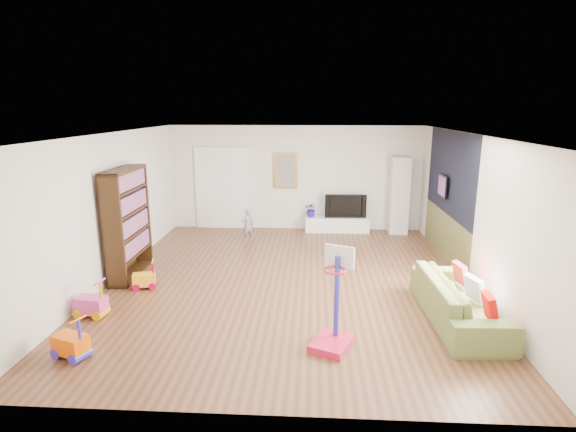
# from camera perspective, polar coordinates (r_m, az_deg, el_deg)

# --- Properties ---
(floor) EXTENTS (6.50, 7.50, 0.00)m
(floor) POSITION_cam_1_polar(r_m,az_deg,el_deg) (8.44, -0.16, -8.26)
(floor) COLOR brown
(floor) RESTS_ON ground
(ceiling) EXTENTS (6.50, 7.50, 0.00)m
(ceiling) POSITION_cam_1_polar(r_m,az_deg,el_deg) (7.84, -0.17, 10.37)
(ceiling) COLOR white
(ceiling) RESTS_ON ground
(wall_back) EXTENTS (6.50, 0.00, 2.70)m
(wall_back) POSITION_cam_1_polar(r_m,az_deg,el_deg) (11.71, 0.93, 4.82)
(wall_back) COLOR silver
(wall_back) RESTS_ON ground
(wall_front) EXTENTS (6.50, 0.00, 2.70)m
(wall_front) POSITION_cam_1_polar(r_m,az_deg,el_deg) (4.47, -3.06, -10.12)
(wall_front) COLOR silver
(wall_front) RESTS_ON ground
(wall_left) EXTENTS (0.00, 7.50, 2.70)m
(wall_left) POSITION_cam_1_polar(r_m,az_deg,el_deg) (8.84, -21.70, 0.93)
(wall_left) COLOR white
(wall_left) RESTS_ON ground
(wall_right) EXTENTS (0.00, 7.50, 2.70)m
(wall_right) POSITION_cam_1_polar(r_m,az_deg,el_deg) (8.49, 22.31, 0.38)
(wall_right) COLOR white
(wall_right) RESTS_ON ground
(navy_accent) EXTENTS (0.01, 3.20, 1.70)m
(navy_accent) POSITION_cam_1_polar(r_m,az_deg,el_deg) (9.71, 19.87, 5.16)
(navy_accent) COLOR black
(navy_accent) RESTS_ON wall_right
(olive_wainscot) EXTENTS (0.01, 3.20, 1.00)m
(olive_wainscot) POSITION_cam_1_polar(r_m,az_deg,el_deg) (9.98, 19.24, -2.52)
(olive_wainscot) COLOR brown
(olive_wainscot) RESTS_ON wall_right
(doorway) EXTENTS (1.45, 0.06, 2.10)m
(doorway) POSITION_cam_1_polar(r_m,az_deg,el_deg) (11.95, -8.24, 3.40)
(doorway) COLOR white
(doorway) RESTS_ON ground
(painting_back) EXTENTS (0.62, 0.06, 0.92)m
(painting_back) POSITION_cam_1_polar(r_m,az_deg,el_deg) (11.66, -0.31, 5.78)
(painting_back) COLOR gold
(painting_back) RESTS_ON wall_back
(artwork_right) EXTENTS (0.04, 0.56, 0.46)m
(artwork_right) POSITION_cam_1_polar(r_m,az_deg,el_deg) (9.93, 19.05, 3.64)
(artwork_right) COLOR #7F3F8C
(artwork_right) RESTS_ON wall_right
(media_console) EXTENTS (1.63, 0.41, 0.38)m
(media_console) POSITION_cam_1_polar(r_m,az_deg,el_deg) (11.71, 6.25, -1.06)
(media_console) COLOR white
(media_console) RESTS_ON ground
(tall_cabinet) EXTENTS (0.46, 0.46, 1.95)m
(tall_cabinet) POSITION_cam_1_polar(r_m,az_deg,el_deg) (11.70, 13.92, 2.55)
(tall_cabinet) COLOR silver
(tall_cabinet) RESTS_ON ground
(bookshelf) EXTENTS (0.39, 1.42, 2.06)m
(bookshelf) POSITION_cam_1_polar(r_m,az_deg,el_deg) (8.93, -19.72, -0.88)
(bookshelf) COLOR #321E0D
(bookshelf) RESTS_ON ground
(sofa) EXTENTS (0.96, 2.29, 0.66)m
(sofa) POSITION_cam_1_polar(r_m,az_deg,el_deg) (7.32, 20.84, -9.95)
(sofa) COLOR olive
(sofa) RESTS_ON ground
(basketball_hoop) EXTENTS (0.67, 0.72, 1.39)m
(basketball_hoop) POSITION_cam_1_polar(r_m,az_deg,el_deg) (6.01, 5.67, -10.53)
(basketball_hoop) COLOR #C21439
(basketball_hoop) RESTS_ON ground
(ride_on_yellow) EXTENTS (0.44, 0.33, 0.52)m
(ride_on_yellow) POSITION_cam_1_polar(r_m,az_deg,el_deg) (8.42, -17.83, -7.11)
(ride_on_yellow) COLOR #FFA71A
(ride_on_yellow) RESTS_ON ground
(ride_on_orange) EXTENTS (0.51, 0.41, 0.58)m
(ride_on_orange) POSITION_cam_1_polar(r_m,az_deg,el_deg) (6.57, -25.98, -13.63)
(ride_on_orange) COLOR #F55700
(ride_on_orange) RESTS_ON ground
(ride_on_pink) EXTENTS (0.48, 0.34, 0.60)m
(ride_on_pink) POSITION_cam_1_polar(r_m,az_deg,el_deg) (7.62, -23.80, -9.54)
(ride_on_pink) COLOR #D4358F
(ride_on_pink) RESTS_ON ground
(child) EXTENTS (0.35, 0.31, 0.80)m
(child) POSITION_cam_1_polar(r_m,az_deg,el_deg) (10.78, -5.13, -1.17)
(child) COLOR slate
(child) RESTS_ON ground
(tv) EXTENTS (1.06, 0.16, 0.61)m
(tv) POSITION_cam_1_polar(r_m,az_deg,el_deg) (11.66, 7.28, 1.35)
(tv) COLOR black
(tv) RESTS_ON media_console
(vase_plant) EXTENTS (0.38, 0.34, 0.40)m
(vase_plant) POSITION_cam_1_polar(r_m,az_deg,el_deg) (11.63, 3.01, 0.88)
(vase_plant) COLOR #1D1497
(vase_plant) RESTS_ON media_console
(pillow_left) EXTENTS (0.12, 0.38, 0.37)m
(pillow_left) POSITION_cam_1_polar(r_m,az_deg,el_deg) (6.75, 24.26, -10.53)
(pillow_left) COLOR red
(pillow_left) RESTS_ON sofa
(pillow_center) EXTENTS (0.20, 0.38, 0.37)m
(pillow_center) POSITION_cam_1_polar(r_m,az_deg,el_deg) (7.31, 22.64, -8.52)
(pillow_center) COLOR white
(pillow_center) RESTS_ON sofa
(pillow_right) EXTENTS (0.15, 0.36, 0.35)m
(pillow_right) POSITION_cam_1_polar(r_m,az_deg,el_deg) (7.86, 21.08, -6.83)
(pillow_right) COLOR #B72730
(pillow_right) RESTS_ON sofa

